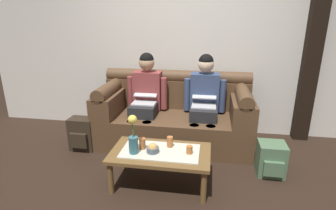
{
  "coord_description": "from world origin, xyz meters",
  "views": [
    {
      "loc": [
        0.47,
        -2.27,
        1.68
      ],
      "look_at": [
        -0.04,
        0.84,
        0.64
      ],
      "focal_mm": 28.81,
      "sensor_mm": 36.0,
      "label": 1
    }
  ],
  "objects": [
    {
      "name": "coffee_table",
      "position": [
        0.0,
        0.13,
        0.33
      ],
      "size": [
        1.01,
        0.58,
        0.39
      ],
      "color": "brown",
      "rests_on": "ground_plane"
    },
    {
      "name": "snack_bowl",
      "position": [
        -0.07,
        0.09,
        0.43
      ],
      "size": [
        0.12,
        0.12,
        0.1
      ],
      "color": "#4C5666",
      "rests_on": "coffee_table"
    },
    {
      "name": "person_right",
      "position": [
        0.4,
        1.16,
        0.66
      ],
      "size": [
        0.56,
        0.67,
        1.22
      ],
      "color": "#232326",
      "rests_on": "ground_plane"
    },
    {
      "name": "backpack_left",
      "position": [
        -1.16,
        0.74,
        0.21
      ],
      "size": [
        0.32,
        0.25,
        0.43
      ],
      "color": "#2D2319",
      "rests_on": "ground_plane"
    },
    {
      "name": "ground_plane",
      "position": [
        0.0,
        0.0,
        0.0
      ],
      "size": [
        14.0,
        14.0,
        0.0
      ],
      "primitive_type": "plane",
      "color": "black"
    },
    {
      "name": "cup_near_right",
      "position": [
        0.29,
        0.12,
        0.43
      ],
      "size": [
        0.06,
        0.06,
        0.08
      ],
      "primitive_type": "cylinder",
      "color": "#B26633",
      "rests_on": "coffee_table"
    },
    {
      "name": "timber_pillar",
      "position": [
        1.77,
        1.58,
        1.45
      ],
      "size": [
        0.2,
        0.2,
        2.9
      ],
      "primitive_type": "cube",
      "color": "black",
      "rests_on": "ground_plane"
    },
    {
      "name": "cup_far_center",
      "position": [
        -0.19,
        0.15,
        0.44
      ],
      "size": [
        0.06,
        0.06,
        0.11
      ],
      "primitive_type": "cylinder",
      "color": "#B26633",
      "rests_on": "coffee_table"
    },
    {
      "name": "cup_near_left",
      "position": [
        0.08,
        0.23,
        0.44
      ],
      "size": [
        0.06,
        0.06,
        0.11
      ],
      "primitive_type": "cylinder",
      "color": "#B26633",
      "rests_on": "coffee_table"
    },
    {
      "name": "couch",
      "position": [
        0.0,
        1.17,
        0.37
      ],
      "size": [
        2.04,
        0.88,
        0.96
      ],
      "color": "#513823",
      "rests_on": "ground_plane"
    },
    {
      "name": "back_wall_patterned",
      "position": [
        0.0,
        1.7,
        1.45
      ],
      "size": [
        6.0,
        0.12,
        2.9
      ],
      "primitive_type": "cube",
      "color": "silver",
      "rests_on": "ground_plane"
    },
    {
      "name": "flower_vase",
      "position": [
        -0.25,
        0.04,
        0.56
      ],
      "size": [
        0.09,
        0.09,
        0.4
      ],
      "color": "#336672",
      "rests_on": "coffee_table"
    },
    {
      "name": "backpack_right",
      "position": [
        1.17,
        0.51,
        0.18
      ],
      "size": [
        0.29,
        0.32,
        0.37
      ],
      "color": "#4C6B4C",
      "rests_on": "ground_plane"
    },
    {
      "name": "person_left",
      "position": [
        -0.4,
        1.17,
        0.66
      ],
      "size": [
        0.56,
        0.67,
        1.22
      ],
      "color": "#232326",
      "rests_on": "ground_plane"
    }
  ]
}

